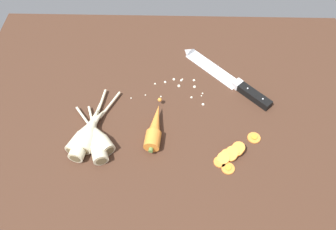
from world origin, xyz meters
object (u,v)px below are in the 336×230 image
parsnip_mid_left (88,130)px  chefs_knife (223,75)px  parsnip_back (97,141)px  carrot_slice_stray_near (228,168)px  parsnip_front (98,135)px  carrot_slice_stray_mid (254,137)px  parsnip_outer (91,129)px  carrot_slice_stack (230,154)px  whole_carrot (155,128)px  parsnip_mid_right (84,139)px

parsnip_mid_left → chefs_knife: bearing=30.7°
parsnip_back → carrot_slice_stray_near: (34.33, -6.22, -1.62)cm
parsnip_front → carrot_slice_stray_mid: size_ratio=4.61×
parsnip_outer → carrot_slice_stray_near: 37.97cm
parsnip_outer → carrot_slice_stray_mid: 44.37cm
parsnip_outer → parsnip_mid_left: bearing=-143.0°
carrot_slice_stray_near → parsnip_front: bearing=166.7°
parsnip_front → carrot_slice_stack: parsnip_front is taller
whole_carrot → carrot_slice_stack: size_ratio=2.18×
whole_carrot → parsnip_mid_left: whole_carrot is taller
parsnip_outer → parsnip_back: bearing=-62.0°
parsnip_mid_left → parsnip_mid_right: size_ratio=1.16×
whole_carrot → carrot_slice_stray_mid: bearing=-3.0°
whole_carrot → carrot_slice_stray_near: bearing=-29.7°
parsnip_front → carrot_slice_stray_near: 35.37cm
parsnip_mid_right → carrot_slice_stray_near: 38.58cm
chefs_knife → parsnip_front: parsnip_front is taller
parsnip_outer → carrot_slice_stack: parsnip_outer is taller
parsnip_back → parsnip_outer: bearing=118.0°
parsnip_back → carrot_slice_stray_mid: bearing=4.5°
whole_carrot → carrot_slice_stray_mid: 27.12cm
carrot_slice_stack → parsnip_mid_left: bearing=170.8°
whole_carrot → carrot_slice_stray_mid: (27.02, -1.42, -1.74)cm
parsnip_back → carrot_slice_stray_mid: 42.32cm
parsnip_mid_right → carrot_slice_stack: (38.61, -3.32, -0.89)cm
carrot_slice_stray_near → parsnip_back: bearing=169.7°
whole_carrot → parsnip_outer: whole_carrot is taller
chefs_knife → carrot_slice_stack: bearing=-90.6°
carrot_slice_stack → carrot_slice_stray_near: size_ratio=2.45×
parsnip_mid_right → parsnip_front: bearing=18.0°
parsnip_mid_right → carrot_slice_stack: size_ratio=2.32×
whole_carrot → parsnip_front: (-15.19, -2.82, -0.12)cm
parsnip_mid_right → carrot_slice_stray_mid: bearing=3.2°
parsnip_mid_right → carrot_slice_stray_mid: size_ratio=5.46×
carrot_slice_stack → carrot_slice_stray_mid: 9.26cm
chefs_knife → carrot_slice_stray_near: chefs_knife is taller
parsnip_front → carrot_slice_stack: (35.09, -4.46, -0.89)cm
parsnip_front → parsnip_back: 1.92cm
parsnip_mid_left → parsnip_back: bearing=-51.3°
parsnip_mid_left → carrot_slice_stray_near: 38.49cm
parsnip_mid_right → parsnip_mid_left: bearing=75.7°
parsnip_mid_left → parsnip_front: bearing=-30.5°
parsnip_mid_left → carrot_slice_stack: bearing=-9.2°
parsnip_outer → carrot_slice_stray_mid: parsnip_outer is taller
parsnip_outer → carrot_slice_stray_near: size_ratio=6.51×
carrot_slice_stack → carrot_slice_stray_near: bearing=-100.8°
carrot_slice_stack → carrot_slice_stray_mid: carrot_slice_stack is taller
parsnip_front → carrot_slice_stray_mid: parsnip_front is taller
parsnip_mid_left → parsnip_back: (2.86, -3.57, 0.00)cm
chefs_knife → parsnip_back: 44.07cm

